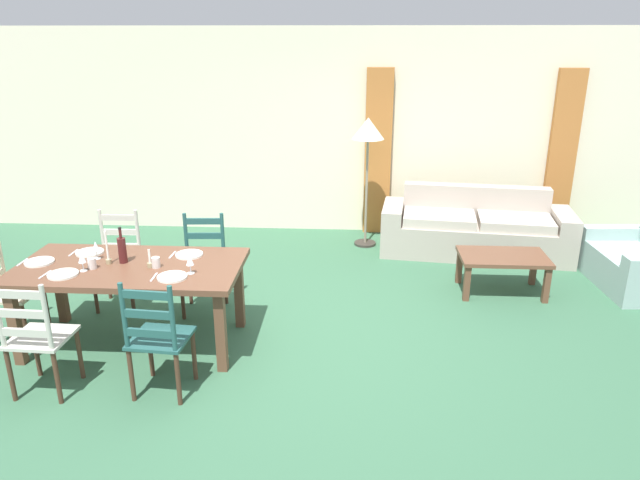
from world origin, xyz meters
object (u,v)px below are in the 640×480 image
at_px(dining_chair_far_right, 204,264).
at_px(wine_bottle, 122,250).
at_px(dining_chair_near_left, 37,337).
at_px(dining_chair_far_left, 119,260).
at_px(wine_glass_near_left, 82,258).
at_px(coffee_table, 503,261).
at_px(dining_chair_near_right, 158,338).
at_px(dining_table, 130,274).
at_px(standing_lamp, 368,136).
at_px(couch, 475,230).
at_px(coffee_cup_secondary, 92,263).
at_px(dining_chair_head_west, 7,290).
at_px(coffee_cup_primary, 156,262).
at_px(wine_glass_near_right, 190,261).
at_px(wine_glass_far_left, 96,247).

distance_m(dining_chair_far_right, wine_bottle, 0.92).
bearing_deg(dining_chair_near_left, dining_chair_far_left, 90.03).
bearing_deg(dining_chair_far_left, dining_chair_far_right, -4.10).
height_order(wine_glass_near_left, coffee_table, wine_glass_near_left).
height_order(dining_chair_near_right, dining_chair_far_left, same).
distance_m(dining_table, wine_bottle, 0.22).
height_order(wine_glass_near_left, standing_lamp, standing_lamp).
xyz_separation_m(dining_chair_far_left, couch, (3.84, 1.73, -0.19)).
bearing_deg(coffee_cup_secondary, dining_chair_near_left, -103.07).
bearing_deg(standing_lamp, dining_chair_far_left, -142.44).
bearing_deg(dining_chair_far_left, dining_chair_head_west, -132.58).
distance_m(dining_chair_near_left, coffee_cup_primary, 1.05).
bearing_deg(wine_glass_near_right, coffee_cup_primary, 161.09).
height_order(dining_table, wine_glass_far_left, wine_glass_far_left).
bearing_deg(wine_glass_far_left, dining_chair_near_right, -47.27).
height_order(dining_chair_far_left, dining_chair_far_right, same).
bearing_deg(dining_chair_near_right, dining_chair_far_left, 120.59).
distance_m(dining_chair_head_west, standing_lamp, 4.26).
distance_m(wine_glass_near_right, coffee_cup_primary, 0.35).
relative_size(dining_chair_near_right, dining_chair_far_right, 1.00).
bearing_deg(dining_chair_head_west, couch, 28.70).
xyz_separation_m(wine_bottle, wine_glass_far_left, (-0.26, 0.07, -0.01)).
relative_size(dining_chair_near_left, wine_glass_near_left, 5.96).
xyz_separation_m(wine_glass_near_right, wine_glass_far_left, (-0.90, 0.27, 0.00)).
height_order(dining_chair_near_right, coffee_cup_secondary, dining_chair_near_right).
bearing_deg(wine_glass_far_left, wine_glass_near_left, -89.27).
bearing_deg(dining_table, couch, 36.35).
bearing_deg(dining_chair_near_right, coffee_table, 34.06).
bearing_deg(dining_chair_far_left, coffee_cup_primary, -50.31).
xyz_separation_m(dining_table, dining_chair_far_left, (-0.43, 0.78, -0.19)).
bearing_deg(dining_chair_head_west, wine_glass_far_left, 7.07).
height_order(dining_chair_head_west, coffee_table, dining_chair_head_west).
bearing_deg(dining_chair_near_right, dining_chair_near_left, -177.14).
xyz_separation_m(dining_table, dining_chair_near_right, (0.46, -0.73, -0.19)).
distance_m(dining_chair_head_west, wine_glass_near_right, 1.76).
bearing_deg(wine_bottle, dining_chair_far_left, 116.75).
height_order(dining_chair_near_right, dining_chair_far_right, same).
bearing_deg(dining_chair_head_west, dining_chair_far_left, 47.42).
height_order(dining_chair_near_right, wine_bottle, wine_bottle).
xyz_separation_m(dining_chair_far_right, coffee_cup_primary, (-0.19, -0.76, 0.32)).
bearing_deg(couch, dining_chair_near_right, -132.25).
xyz_separation_m(dining_table, coffee_cup_primary, (0.25, -0.04, 0.13)).
xyz_separation_m(dining_chair_far_right, couch, (2.97, 1.79, -0.19)).
bearing_deg(standing_lamp, coffee_table, -44.75).
distance_m(dining_chair_near_right, dining_chair_far_right, 1.45).
relative_size(dining_table, dining_chair_far_left, 1.98).
bearing_deg(couch, dining_chair_head_west, -151.30).
height_order(wine_glass_near_left, wine_glass_far_left, same).
xyz_separation_m(dining_table, dining_chair_head_west, (-1.13, 0.02, -0.19)).
bearing_deg(dining_chair_far_right, wine_glass_near_right, -81.44).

